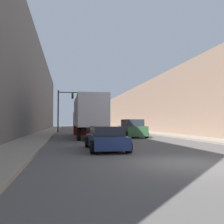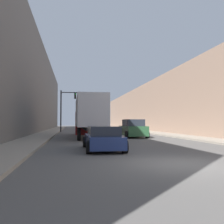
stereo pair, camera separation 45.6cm
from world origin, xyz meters
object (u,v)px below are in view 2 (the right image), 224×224
object	(u,v)px
sedan_car	(103,138)
suv_car	(133,129)
semi_truck	(89,116)
traffic_signal_gantry	(71,103)

from	to	relation	value
sedan_car	suv_car	distance (m)	11.56
semi_truck	sedan_car	size ratio (longest dim) A/B	2.85
suv_car	semi_truck	bearing A→B (deg)	161.99
traffic_signal_gantry	sedan_car	bearing A→B (deg)	-86.04
semi_truck	traffic_signal_gantry	bearing A→B (deg)	97.75
semi_truck	traffic_signal_gantry	distance (m)	13.47
semi_truck	suv_car	xyz separation A→B (m)	(4.28, -1.39, -1.32)
traffic_signal_gantry	suv_car	bearing A→B (deg)	-67.35
sedan_car	semi_truck	bearing A→B (deg)	89.81
semi_truck	sedan_car	xyz separation A→B (m)	(-0.04, -12.11, -1.53)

